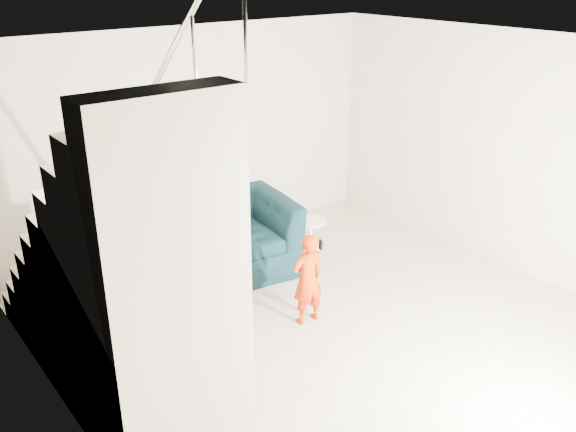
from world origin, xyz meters
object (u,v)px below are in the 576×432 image
object	(u,v)px
staircase	(123,296)
side_table	(310,229)
toddler	(308,279)
armchair	(234,236)

from	to	relation	value
staircase	side_table	bearing A→B (deg)	22.87
toddler	staircase	size ratio (longest dim) A/B	0.26
armchair	side_table	xyz separation A→B (m)	(1.07, -0.10, -0.17)
staircase	armchair	bearing A→B (deg)	35.37
armchair	toddler	distance (m)	1.38
armchair	side_table	size ratio (longest dim) A/B	3.44
toddler	staircase	bearing A→B (deg)	3.30
side_table	staircase	xyz separation A→B (m)	(-2.98, -1.26, 0.69)
toddler	armchair	bearing A→B (deg)	-87.95
toddler	side_table	world-z (taller)	toddler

